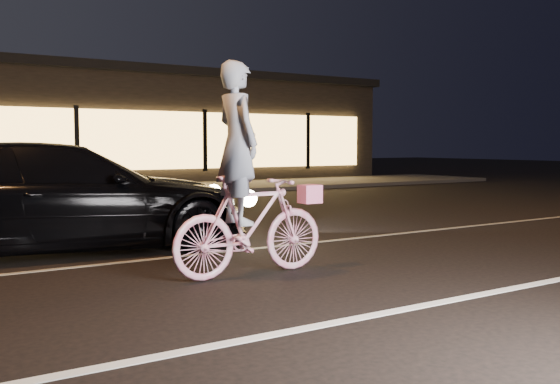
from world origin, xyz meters
TOP-DOWN VIEW (x-y plane):
  - ground at (0.00, 0.00)m, footprint 90.00×90.00m
  - lane_stripe_near at (0.00, -1.50)m, footprint 60.00×0.12m
  - lane_stripe_far at (0.00, 2.00)m, footprint 60.00×0.10m
  - sidewalk at (0.00, 13.00)m, footprint 30.00×4.00m
  - storefront at (0.00, 18.97)m, footprint 25.40×8.42m
  - cyclist at (-1.87, 0.48)m, footprint 1.87×0.65m
  - sedan at (-3.20, 3.21)m, footprint 5.30×2.53m

SIDE VIEW (x-z plane):
  - ground at x=0.00m, z-range 0.00..0.00m
  - lane_stripe_near at x=0.00m, z-range 0.00..0.01m
  - lane_stripe_far at x=0.00m, z-range 0.00..0.01m
  - sidewalk at x=0.00m, z-range 0.00..0.12m
  - sedan at x=-3.20m, z-range 0.00..1.49m
  - cyclist at x=-1.87m, z-range -0.34..2.02m
  - storefront at x=0.00m, z-range 0.05..4.25m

